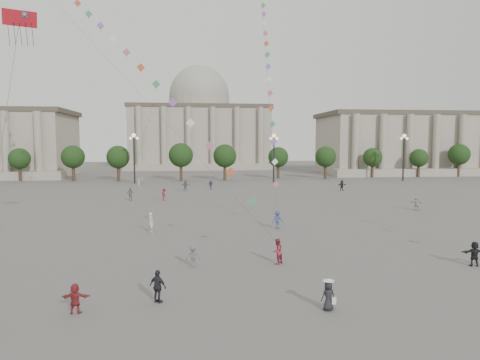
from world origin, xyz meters
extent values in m
plane|color=#555250|center=(0.00, 0.00, 0.00)|extent=(360.00, 360.00, 0.00)
cube|color=#9E9285|center=(75.00, 95.00, 8.00)|extent=(80.00, 22.00, 16.00)
cube|color=#4A4136|center=(75.00, 95.00, 16.60)|extent=(81.60, 22.44, 1.20)
cube|color=#9E9285|center=(0.00, 130.00, 10.00)|extent=(46.00, 30.00, 20.00)
cube|color=#4A4136|center=(0.00, 130.00, 20.60)|extent=(46.92, 30.60, 1.20)
cube|color=#9E9285|center=(0.00, 113.00, 1.00)|extent=(48.30, 4.00, 2.00)
cylinder|color=#9E9285|center=(0.00, 130.00, 22.50)|extent=(21.00, 21.00, 5.00)
sphere|color=gray|center=(0.00, 130.00, 25.00)|extent=(21.00, 21.00, 21.00)
cylinder|color=#3A2A1D|center=(-42.00, 78.00, 1.76)|extent=(0.70, 0.70, 3.52)
sphere|color=black|center=(-42.00, 78.00, 5.44)|extent=(5.12, 5.12, 5.12)
cylinder|color=#3A2A1D|center=(-30.00, 78.00, 1.76)|extent=(0.70, 0.70, 3.52)
sphere|color=black|center=(-30.00, 78.00, 5.44)|extent=(5.12, 5.12, 5.12)
cylinder|color=#3A2A1D|center=(-18.00, 78.00, 1.76)|extent=(0.70, 0.70, 3.52)
sphere|color=black|center=(-18.00, 78.00, 5.44)|extent=(5.12, 5.12, 5.12)
cylinder|color=#3A2A1D|center=(-6.00, 78.00, 1.76)|extent=(0.70, 0.70, 3.52)
sphere|color=black|center=(-6.00, 78.00, 5.44)|extent=(5.12, 5.12, 5.12)
cylinder|color=#3A2A1D|center=(6.00, 78.00, 1.76)|extent=(0.70, 0.70, 3.52)
sphere|color=black|center=(6.00, 78.00, 5.44)|extent=(5.12, 5.12, 5.12)
cylinder|color=#3A2A1D|center=(18.00, 78.00, 1.76)|extent=(0.70, 0.70, 3.52)
sphere|color=black|center=(18.00, 78.00, 5.44)|extent=(5.12, 5.12, 5.12)
cylinder|color=#3A2A1D|center=(30.00, 78.00, 1.76)|extent=(0.70, 0.70, 3.52)
sphere|color=black|center=(30.00, 78.00, 5.44)|extent=(5.12, 5.12, 5.12)
cylinder|color=#3A2A1D|center=(42.00, 78.00, 1.76)|extent=(0.70, 0.70, 3.52)
sphere|color=black|center=(42.00, 78.00, 5.44)|extent=(5.12, 5.12, 5.12)
cylinder|color=#3A2A1D|center=(54.00, 78.00, 1.76)|extent=(0.70, 0.70, 3.52)
sphere|color=black|center=(54.00, 78.00, 5.44)|extent=(5.12, 5.12, 5.12)
cylinder|color=#3A2A1D|center=(66.00, 78.00, 1.76)|extent=(0.70, 0.70, 3.52)
sphere|color=black|center=(66.00, 78.00, 5.44)|extent=(5.12, 5.12, 5.12)
cylinder|color=#262628|center=(-15.00, 70.00, 5.00)|extent=(0.36, 0.36, 10.00)
sphere|color=#FFE5B2|center=(-15.00, 70.00, 10.20)|extent=(0.90, 0.90, 0.90)
sphere|color=#FFE5B2|center=(-15.70, 70.00, 9.60)|extent=(0.60, 0.60, 0.60)
sphere|color=#FFE5B2|center=(-14.30, 70.00, 9.60)|extent=(0.60, 0.60, 0.60)
cylinder|color=#262628|center=(15.00, 70.00, 5.00)|extent=(0.36, 0.36, 10.00)
sphere|color=#FFE5B2|center=(15.00, 70.00, 10.20)|extent=(0.90, 0.90, 0.90)
sphere|color=#FFE5B2|center=(14.30, 70.00, 9.60)|extent=(0.60, 0.60, 0.60)
sphere|color=#FFE5B2|center=(15.70, 70.00, 9.60)|extent=(0.60, 0.60, 0.60)
cylinder|color=#262628|center=(45.00, 70.00, 5.00)|extent=(0.36, 0.36, 10.00)
sphere|color=#FFE5B2|center=(45.00, 70.00, 10.20)|extent=(0.90, 0.90, 0.90)
sphere|color=#FFE5B2|center=(44.30, 70.00, 9.60)|extent=(0.60, 0.60, 0.60)
sphere|color=#FFE5B2|center=(45.70, 70.00, 9.60)|extent=(0.60, 0.60, 0.60)
imported|color=navy|center=(0.55, 57.11, 0.83)|extent=(1.05, 0.66, 1.66)
imported|color=black|center=(16.65, 4.91, 0.87)|extent=(1.69, 0.81, 1.75)
imported|color=silver|center=(-13.25, 68.00, 0.80)|extent=(1.55, 1.01, 1.60)
imported|color=#5A5A5E|center=(-2.90, 6.89, 0.78)|extent=(1.10, 0.77, 1.56)
imported|color=#B2B1AD|center=(25.71, 29.09, 0.90)|extent=(1.75, 1.01, 1.79)
imported|color=black|center=(24.13, 52.15, 0.94)|extent=(1.83, 0.88, 1.89)
imported|color=silver|center=(-13.10, 61.48, 0.86)|extent=(0.63, 0.74, 1.73)
imported|color=slate|center=(-4.07, 54.90, 0.94)|extent=(1.82, 1.16, 1.87)
imported|color=silver|center=(-6.89, 19.06, 0.96)|extent=(0.77, 0.84, 1.93)
imported|color=slate|center=(-12.12, 42.52, 0.97)|extent=(1.19, 0.62, 1.95)
imported|color=maroon|center=(-7.09, 42.18, 0.95)|extent=(1.20, 1.41, 1.89)
imported|color=#222227|center=(-4.81, 0.41, 0.90)|extent=(1.12, 0.96, 1.80)
imported|color=maroon|center=(-8.85, -0.59, 0.77)|extent=(1.45, 0.52, 1.55)
imported|color=maroon|center=(3.06, 7.02, 0.91)|extent=(1.12, 1.11, 1.82)
imported|color=#37407D|center=(5.58, 19.33, 0.92)|extent=(1.31, 0.93, 1.84)
imported|color=black|center=(3.98, -1.64, 0.76)|extent=(0.82, 0.62, 1.52)
cone|color=white|center=(3.98, -1.64, 1.62)|extent=(0.52, 0.52, 0.14)
cylinder|color=white|center=(3.98, -1.64, 1.56)|extent=(0.60, 0.60, 0.02)
cube|color=white|center=(4.23, -1.79, 0.55)|extent=(0.22, 0.10, 0.35)
cube|color=red|center=(-14.78, 9.88, 17.28)|extent=(2.23, 1.30, 1.02)
cube|color=#167D37|center=(-15.13, 9.84, 17.53)|extent=(0.40, 0.31, 0.34)
cube|color=#2153B3|center=(-14.43, 9.84, 17.53)|extent=(0.40, 0.31, 0.34)
sphere|color=gold|center=(-15.13, 9.80, 17.53)|extent=(0.20, 0.20, 0.20)
sphere|color=gold|center=(-14.43, 9.80, 17.53)|extent=(0.20, 0.20, 0.20)
cylinder|color=#3F3F3F|center=(-15.67, 8.57, 9.44)|extent=(0.02, 0.02, 16.00)
cylinder|color=#3F3F3F|center=(-17.41, 29.95, 23.72)|extent=(0.02, 0.02, 75.86)
cube|color=#46985F|center=(1.55, 8.72, 4.20)|extent=(0.76, 0.25, 0.76)
cube|color=#CF5530|center=(0.03, 10.42, 6.36)|extent=(0.76, 0.25, 0.76)
cube|color=#C3677B|center=(-1.49, 12.12, 8.37)|extent=(0.76, 0.25, 0.76)
cube|color=white|center=(-3.00, 13.82, 10.27)|extent=(0.76, 0.25, 0.76)
cube|color=#9A5EBC|center=(-4.52, 15.51, 12.10)|extent=(0.76, 0.25, 0.76)
cube|color=#46985F|center=(-6.04, 17.21, 13.87)|extent=(0.76, 0.25, 0.76)
cube|color=#CF5530|center=(-7.55, 18.91, 15.61)|extent=(0.76, 0.25, 0.76)
cube|color=#C3677B|center=(-9.07, 20.61, 17.30)|extent=(0.76, 0.25, 0.76)
cube|color=white|center=(-10.59, 22.31, 18.97)|extent=(0.76, 0.25, 0.76)
cube|color=#9A5EBC|center=(-12.10, 24.01, 20.60)|extent=(0.76, 0.25, 0.76)
cube|color=#46985F|center=(-13.62, 25.71, 22.21)|extent=(0.76, 0.25, 0.76)
cube|color=#CF5530|center=(-15.14, 27.41, 23.80)|extent=(0.76, 0.25, 0.76)
cylinder|color=#3F3F3F|center=(7.64, 41.93, 27.73)|extent=(0.02, 0.02, 69.38)
cube|color=#C3677B|center=(5.71, 20.78, 4.33)|extent=(0.76, 0.25, 0.76)
cube|color=white|center=(5.85, 22.24, 6.61)|extent=(0.76, 0.25, 0.76)
cube|color=#9A5EBC|center=(5.98, 23.70, 8.71)|extent=(0.76, 0.25, 0.76)
cube|color=#46985F|center=(6.11, 25.16, 10.70)|extent=(0.76, 0.25, 0.76)
cube|color=#CF5530|center=(6.24, 26.62, 12.62)|extent=(0.76, 0.25, 0.76)
cube|color=#C3677B|center=(6.38, 28.08, 14.49)|extent=(0.76, 0.25, 0.76)
cube|color=white|center=(6.51, 29.54, 16.31)|extent=(0.76, 0.25, 0.76)
cube|color=#9A5EBC|center=(6.64, 30.99, 18.09)|extent=(0.76, 0.25, 0.76)
cube|color=#46985F|center=(6.77, 32.45, 19.83)|extent=(0.76, 0.25, 0.76)
cube|color=#CF5530|center=(6.91, 33.91, 21.55)|extent=(0.76, 0.25, 0.76)
cube|color=#C3677B|center=(7.04, 35.37, 23.24)|extent=(0.76, 0.25, 0.76)
cube|color=white|center=(7.17, 36.83, 24.91)|extent=(0.76, 0.25, 0.76)
cube|color=#9A5EBC|center=(7.30, 38.29, 26.56)|extent=(0.76, 0.25, 0.76)
cube|color=#46985F|center=(7.44, 39.75, 28.19)|extent=(0.76, 0.25, 0.76)
camera|label=1|loc=(-2.95, -22.35, 8.60)|focal=32.00mm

